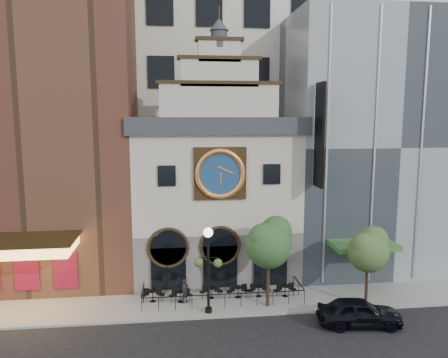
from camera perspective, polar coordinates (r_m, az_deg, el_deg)
name	(u,v)px	position (r m, az deg, el deg)	size (l,w,h in m)	color
ground	(227,318)	(28.42, 0.41, -17.71)	(120.00, 120.00, 0.00)	black
sidewalk	(222,300)	(30.64, -0.20, -15.54)	(44.00, 5.00, 0.15)	gray
clock_building	(215,191)	(33.81, -1.25, -1.52)	(12.60, 8.78, 18.65)	#605E5B
theater_building	(43,113)	(36.61, -22.53, 7.91)	(14.00, 15.60, 25.00)	brown
retail_building	(364,143)	(38.93, 17.87, 4.51)	(14.00, 14.40, 20.00)	gray
office_tower	(202,39)	(46.05, -2.85, 17.74)	(20.00, 16.00, 40.00)	silver
cafe_railing	(222,293)	(30.43, -0.20, -14.64)	(10.60, 2.60, 0.90)	black
bistro_0	(153,295)	(30.45, -9.29, -14.71)	(1.58, 0.68, 0.90)	black
bistro_1	(181,295)	(30.14, -5.68, -14.89)	(1.58, 0.68, 0.90)	black
bistro_2	(211,292)	(30.60, -1.69, -14.48)	(1.58, 0.68, 0.90)	black
bistro_3	(238,291)	(30.69, 1.84, -14.41)	(1.58, 0.68, 0.90)	black
bistro_4	(259,290)	(30.92, 4.56, -14.25)	(1.58, 0.68, 0.90)	black
bistro_5	(285,290)	(31.15, 7.99, -14.14)	(1.58, 0.68, 0.90)	black
car_right	(359,312)	(28.37, 17.27, -16.28)	(1.99, 4.93, 1.68)	black
pedestrian	(185,291)	(29.89, -5.08, -14.36)	(0.59, 0.39, 1.62)	black
lamppost	(208,261)	(27.55, -2.07, -10.60)	(1.74, 0.76, 5.49)	black
tree_left	(269,241)	(28.34, 5.93, -8.10)	(3.07, 2.95, 5.90)	#382619
tree_right	(369,249)	(29.85, 18.39, -8.63)	(2.72, 2.62, 5.23)	#382619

